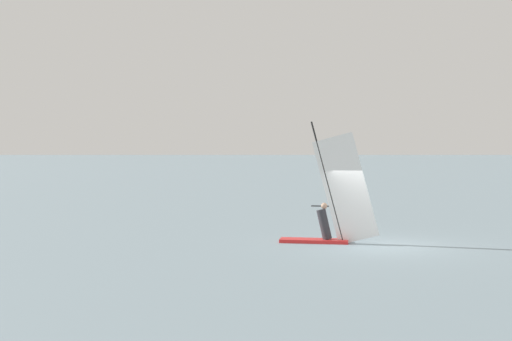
# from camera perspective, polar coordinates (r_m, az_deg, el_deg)

# --- Properties ---
(ground_plane) EXTENTS (4000.00, 4000.00, 0.00)m
(ground_plane) POSITION_cam_1_polar(r_m,az_deg,el_deg) (21.37, 11.21, -6.76)
(ground_plane) COLOR gray
(windsurfer) EXTENTS (2.93, 2.37, 4.25)m
(windsurfer) POSITION_cam_1_polar(r_m,az_deg,el_deg) (21.66, 6.79, -3.85)
(windsurfer) COLOR red
(windsurfer) RESTS_ON ground_plane
(distant_headland) EXTENTS (678.34, 377.35, 30.93)m
(distant_headland) POSITION_cam_1_polar(r_m,az_deg,el_deg) (1447.75, -20.18, 2.00)
(distant_headland) COLOR #60665B
(distant_headland) RESTS_ON ground_plane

